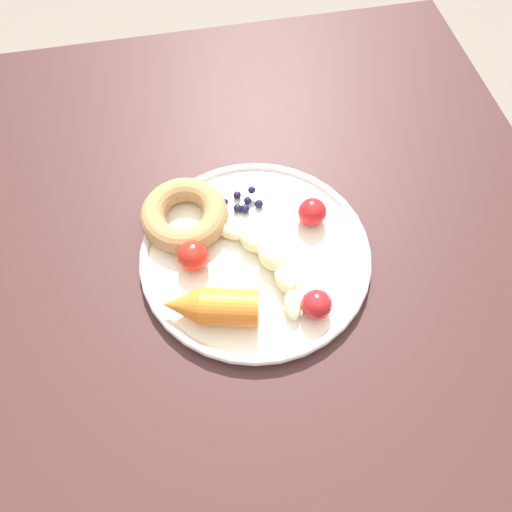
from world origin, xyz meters
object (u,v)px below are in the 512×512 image
donut (184,215)px  tomato_near (312,212)px  banana (268,261)px  carrot_orange (210,306)px  blueberry_pile (244,202)px  tomato_mid (317,305)px  dining_table (218,295)px  plate (256,257)px  tomato_far (193,258)px

donut → tomato_near: 0.16m
banana → carrot_orange: size_ratio=1.32×
donut → blueberry_pile: bearing=-171.9°
blueberry_pile → tomato_mid: bearing=107.7°
banana → carrot_orange: 0.09m
dining_table → carrot_orange: size_ratio=8.22×
tomato_near → tomato_mid: (0.03, 0.13, -0.00)m
tomato_near → tomato_mid: size_ratio=1.02×
blueberry_pile → tomato_mid: size_ratio=1.55×
plate → banana: (-0.01, 0.02, 0.02)m
carrot_orange → donut: (0.01, -0.14, -0.01)m
tomato_far → plate: bearing=179.5°
tomato_far → blueberry_pile: bearing=-134.2°
tomato_mid → tomato_far: bearing=-33.9°
banana → tomato_near: size_ratio=4.16×
dining_table → tomato_near: 0.18m
donut → tomato_mid: tomato_mid is taller
donut → plate: bearing=139.2°
dining_table → plate: plate is taller
banana → blueberry_pile: (0.01, -0.10, -0.00)m
plate → tomato_mid: size_ratio=8.07×
carrot_orange → plate: bearing=-134.7°
tomato_near → dining_table: bearing=14.5°
blueberry_pile → donut: bearing=8.1°
dining_table → carrot_orange: (0.01, 0.07, 0.12)m
plate → donut: (0.08, -0.07, 0.02)m
blueberry_pile → tomato_near: tomato_near is taller
carrot_orange → tomato_mid: (-0.12, 0.02, -0.00)m
plate → banana: 0.02m
tomato_near → tomato_far: size_ratio=0.96×
dining_table → donut: size_ratio=8.53×
carrot_orange → tomato_far: bearing=-80.9°
tomato_near → donut: bearing=-10.5°
carrot_orange → donut: bearing=-84.4°
donut → blueberry_pile: 0.08m
dining_table → tomato_mid: 0.18m
plate → dining_table: bearing=-4.4°
banana → tomato_near: bearing=-141.6°
donut → tomato_far: 0.07m
blueberry_pile → tomato_far: tomato_far is taller
blueberry_pile → tomato_mid: 0.17m
tomato_far → tomato_mid: bearing=146.1°
tomato_far → banana: bearing=169.2°
carrot_orange → blueberry_pile: 0.16m
blueberry_pile → tomato_far: size_ratio=1.45×
donut → tomato_mid: 0.20m
blueberry_pile → tomato_mid: (-0.05, 0.17, 0.01)m
dining_table → tomato_mid: (-0.11, 0.09, 0.12)m
tomato_near → tomato_far: 0.16m
plate → donut: donut is taller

